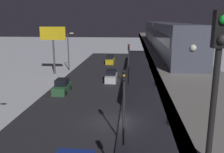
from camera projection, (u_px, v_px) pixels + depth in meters
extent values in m
plane|color=silver|center=(107.00, 121.00, 24.76)|extent=(240.00, 240.00, 0.00)
cube|color=#28282D|center=(67.00, 120.00, 25.11)|extent=(11.00, 101.91, 0.01)
cube|color=gray|center=(177.00, 65.00, 22.83)|extent=(5.00, 101.91, 0.80)
cube|color=#38383D|center=(152.00, 65.00, 23.03)|extent=(0.24, 99.87, 0.80)
cylinder|color=gray|center=(148.00, 47.00, 65.92)|extent=(1.40, 1.40, 5.57)
cylinder|color=gray|center=(152.00, 55.00, 51.80)|extent=(1.40, 1.40, 5.57)
cylinder|color=gray|center=(159.00, 68.00, 37.68)|extent=(1.40, 1.40, 5.57)
cylinder|color=gray|center=(175.00, 97.00, 23.56)|extent=(1.40, 1.40, 5.57)
cube|color=#4C5160|center=(173.00, 40.00, 25.63)|extent=(2.90, 18.00, 3.40)
cube|color=black|center=(173.00, 36.00, 25.54)|extent=(2.94, 16.20, 0.90)
cube|color=#4C5160|center=(156.00, 32.00, 43.67)|extent=(2.90, 18.00, 3.40)
cube|color=black|center=(156.00, 29.00, 43.58)|extent=(2.94, 16.20, 0.90)
sphere|color=white|center=(193.00, 48.00, 16.81)|extent=(0.44, 0.44, 0.44)
cylinder|color=black|center=(213.00, 106.00, 6.27)|extent=(0.16, 0.16, 3.20)
cube|color=black|center=(221.00, 29.00, 5.82)|extent=(0.36, 0.28, 0.90)
sphere|color=#19F23F|center=(224.00, 20.00, 5.61)|extent=(0.22, 0.22, 0.22)
sphere|color=#333333|center=(222.00, 39.00, 5.72)|extent=(0.22, 0.22, 0.22)
cube|color=#2D6038|center=(62.00, 89.00, 34.44)|extent=(1.80, 4.28, 1.10)
cube|color=black|center=(62.00, 82.00, 34.22)|extent=(1.58, 2.05, 0.87)
cylinder|color=black|center=(66.00, 93.00, 33.14)|extent=(0.20, 0.64, 0.64)
cylinder|color=black|center=(53.00, 93.00, 33.28)|extent=(0.20, 0.64, 0.64)
cylinder|color=black|center=(70.00, 88.00, 35.71)|extent=(0.20, 0.64, 0.64)
cylinder|color=black|center=(59.00, 88.00, 35.85)|extent=(0.20, 0.64, 0.64)
cube|color=gold|center=(110.00, 61.00, 57.58)|extent=(1.80, 4.52, 1.10)
cube|color=black|center=(110.00, 57.00, 57.35)|extent=(1.58, 2.17, 0.87)
cube|color=silver|center=(111.00, 78.00, 40.79)|extent=(1.80, 4.09, 1.10)
cube|color=black|center=(111.00, 72.00, 40.56)|extent=(1.58, 1.96, 0.87)
cylinder|color=#2D2D2D|center=(124.00, 114.00, 19.44)|extent=(0.16, 0.16, 5.50)
cube|color=black|center=(124.00, 75.00, 18.71)|extent=(0.32, 0.32, 0.90)
sphere|color=black|center=(124.00, 72.00, 18.46)|extent=(0.20, 0.20, 0.20)
sphere|color=yellow|center=(124.00, 76.00, 18.53)|extent=(0.20, 0.20, 0.20)
sphere|color=black|center=(124.00, 80.00, 18.60)|extent=(0.20, 0.20, 0.20)
cylinder|color=#2D2D2D|center=(128.00, 67.00, 38.51)|extent=(0.16, 0.16, 5.50)
cube|color=black|center=(129.00, 47.00, 37.77)|extent=(0.32, 0.32, 0.90)
sphere|color=red|center=(129.00, 45.00, 37.53)|extent=(0.20, 0.20, 0.20)
sphere|color=black|center=(129.00, 47.00, 37.60)|extent=(0.20, 0.20, 0.20)
sphere|color=black|center=(129.00, 49.00, 37.67)|extent=(0.20, 0.20, 0.20)
cylinder|color=#4C4C51|center=(54.00, 57.00, 45.56)|extent=(0.36, 0.36, 6.50)
cube|color=yellow|center=(53.00, 33.00, 44.54)|extent=(4.80, 0.30, 2.40)
cylinder|color=#38383D|center=(68.00, 52.00, 49.02)|extent=(0.20, 0.20, 7.50)
ellipsoid|color=#F4E5B2|center=(72.00, 33.00, 48.10)|extent=(0.90, 0.44, 0.30)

